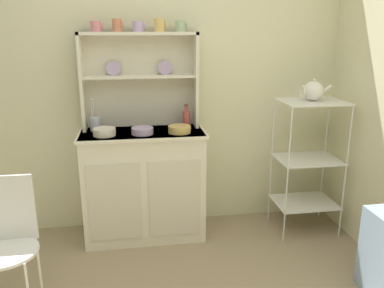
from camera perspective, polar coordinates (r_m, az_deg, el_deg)
wall_back at (r=3.26m, az=-6.50°, el=9.28°), size 3.84×0.05×2.50m
hutch_cabinet at (r=3.21m, az=-6.91°, el=-5.64°), size 0.96×0.45×0.88m
hutch_shelf_unit at (r=3.16m, az=-7.55°, el=10.04°), size 0.90×0.18×0.74m
bakers_rack at (r=3.35m, az=16.35°, el=-1.34°), size 0.50×0.38×1.10m
wire_chair at (r=2.51m, az=-25.15°, el=-11.89°), size 0.36×0.36×0.85m
cup_rose_0 at (r=3.11m, az=-13.65°, el=16.12°), size 0.09×0.07×0.08m
cup_terracotta_1 at (r=3.10m, az=-10.70°, el=16.45°), size 0.08×0.07×0.09m
cup_lilac_2 at (r=3.10m, az=-7.74°, el=16.41°), size 0.09×0.08×0.08m
cup_gold_3 at (r=3.11m, az=-4.66°, el=16.67°), size 0.09×0.08×0.09m
cup_sage_4 at (r=3.13m, az=-1.69°, el=16.59°), size 0.09×0.07×0.08m
bowl_mixing_large at (r=3.00m, az=-12.50°, el=1.72°), size 0.17×0.17×0.06m
bowl_floral_medium at (r=3.00m, az=-7.14°, el=1.89°), size 0.16×0.16×0.05m
bowl_cream_small at (r=3.02m, az=-1.81°, el=2.14°), size 0.17×0.17×0.05m
jam_bottle at (r=3.17m, az=-0.83°, el=3.72°), size 0.06×0.06×0.19m
utensil_jar at (r=3.15m, az=-13.75°, el=2.87°), size 0.08×0.08×0.25m
porcelain_teapot at (r=3.24m, az=17.04°, el=7.31°), size 0.24×0.15×0.18m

